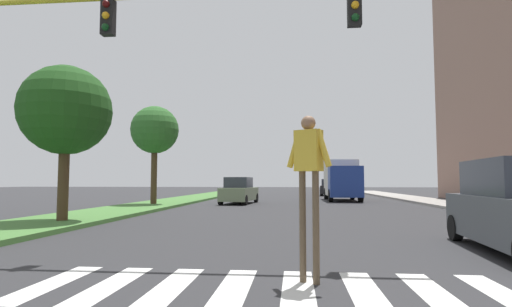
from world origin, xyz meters
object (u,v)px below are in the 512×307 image
Objects in this scene: sedan_midblock at (239,191)px; pedestrian_performer at (309,170)px; truck_box_delivery at (342,179)px; traffic_light_gantry at (108,49)px; sedan_distant at (330,188)px; tree_mid at (66,111)px; tree_far at (155,131)px.

pedestrian_performer is at bearing -79.10° from sedan_midblock.
traffic_light_gantry is at bearing -108.41° from truck_box_delivery.
sedan_midblock is at bearing 88.76° from traffic_light_gantry.
sedan_midblock is 0.72× the size of truck_box_delivery.
traffic_light_gantry reaches higher than sedan_midblock.
pedestrian_performer reaches higher than sedan_distant.
tree_mid is at bearing -122.67° from truck_box_delivery.
traffic_light_gantry is at bearing -73.78° from tree_far.
sedan_midblock is (-3.88, 20.13, -0.86)m from pedestrian_performer.
traffic_light_gantry reaches higher than pedestrian_performer.
tree_mid is 0.55× the size of traffic_light_gantry.
sedan_midblock is (0.39, 17.98, -3.59)m from traffic_light_gantry.
pedestrian_performer is (8.61, -17.08, -2.87)m from tree_far.
tree_mid is at bearing -108.32° from sedan_midblock.
pedestrian_performer is at bearing -97.67° from truck_box_delivery.
tree_mid is at bearing -87.68° from tree_far.
pedestrian_performer is 20.52m from sedan_midblock.
tree_far is 15.55m from traffic_light_gantry.
traffic_light_gantry is 34.55m from sedan_distant.
sedan_midblock is at bearing 100.90° from pedestrian_performer.
sedan_distant is (3.37, 35.66, -0.88)m from pedestrian_performer.
tree_mid reaches higher than sedan_distant.
tree_far is at bearing 92.32° from tree_mid.
sedan_midblock is at bearing -145.41° from truck_box_delivery.
pedestrian_performer is at bearing -26.82° from traffic_light_gantry.
truck_box_delivery is at bearing 57.33° from tree_mid.
sedan_distant is at bearing 84.60° from pedestrian_performer.
truck_box_delivery is (3.39, 25.14, -0.03)m from pedestrian_performer.
traffic_light_gantry is 1.58× the size of truck_box_delivery.
truck_box_delivery is at bearing -89.92° from sedan_distant.
tree_mid is 14.11m from sedan_midblock.
pedestrian_performer is at bearing -40.77° from tree_mid.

